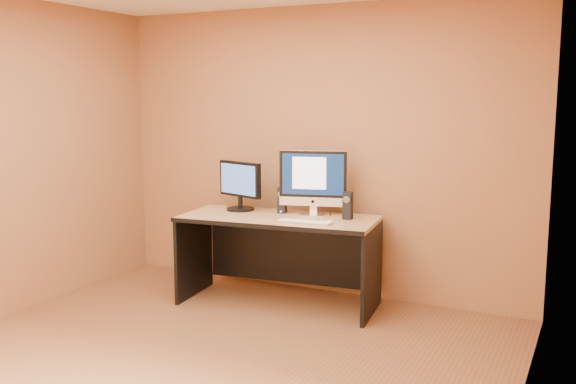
% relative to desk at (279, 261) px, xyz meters
% --- Properties ---
extents(floor, '(4.00, 4.00, 0.00)m').
position_rel_desk_xyz_m(floor, '(0.11, -1.45, -0.39)').
color(floor, brown).
rests_on(floor, ground).
extents(walls, '(4.00, 4.00, 2.60)m').
position_rel_desk_xyz_m(walls, '(0.11, -1.45, 0.91)').
color(walls, '#9B603E').
rests_on(walls, ground).
extents(desk, '(1.75, 0.92, 0.77)m').
position_rel_desk_xyz_m(desk, '(0.00, 0.00, 0.00)').
color(desk, tan).
rests_on(desk, ground).
extents(imac, '(0.63, 0.37, 0.58)m').
position_rel_desk_xyz_m(imac, '(0.23, 0.20, 0.67)').
color(imac, silver).
rests_on(imac, desk).
extents(second_monitor, '(0.55, 0.39, 0.44)m').
position_rel_desk_xyz_m(second_monitor, '(-0.45, 0.13, 0.61)').
color(second_monitor, black).
rests_on(second_monitor, desk).
extents(speaker_left, '(0.08, 0.09, 0.23)m').
position_rel_desk_xyz_m(speaker_left, '(-0.05, 0.18, 0.50)').
color(speaker_left, black).
rests_on(speaker_left, desk).
extents(speaker_right, '(0.07, 0.08, 0.23)m').
position_rel_desk_xyz_m(speaker_right, '(0.57, 0.16, 0.50)').
color(speaker_right, black).
rests_on(speaker_right, desk).
extents(keyboard, '(0.46, 0.16, 0.02)m').
position_rel_desk_xyz_m(keyboard, '(0.31, -0.15, 0.40)').
color(keyboard, '#B6B6BA').
rests_on(keyboard, desk).
extents(mouse, '(0.07, 0.11, 0.04)m').
position_rel_desk_xyz_m(mouse, '(0.52, -0.11, 0.41)').
color(mouse, white).
rests_on(mouse, desk).
extents(cable_a, '(0.09, 0.22, 0.01)m').
position_rel_desk_xyz_m(cable_a, '(0.35, 0.31, 0.39)').
color(cable_a, black).
rests_on(cable_a, desk).
extents(cable_b, '(0.09, 0.17, 0.01)m').
position_rel_desk_xyz_m(cable_b, '(0.17, 0.27, 0.39)').
color(cable_b, black).
rests_on(cable_b, desk).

